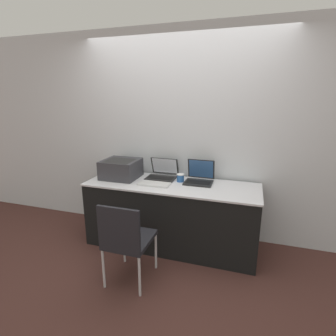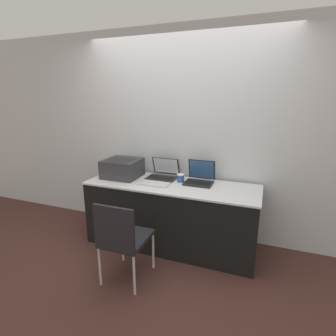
{
  "view_description": "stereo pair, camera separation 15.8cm",
  "coord_description": "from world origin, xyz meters",
  "px_view_note": "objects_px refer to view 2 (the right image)",
  "views": [
    {
      "loc": [
        0.85,
        -2.46,
        1.77
      ],
      "look_at": [
        -0.06,
        0.37,
        0.97
      ],
      "focal_mm": 28.0,
      "sensor_mm": 36.0,
      "label": 1
    },
    {
      "loc": [
        1.0,
        -2.41,
        1.77
      ],
      "look_at": [
        -0.06,
        0.37,
        0.97
      ],
      "focal_mm": 28.0,
      "sensor_mm": 36.0,
      "label": 2
    }
  ],
  "objects_px": {
    "laptop_left": "(163,173)",
    "laptop_right": "(200,178)",
    "coffee_cup": "(181,178)",
    "external_keyboard": "(154,184)",
    "chair": "(122,236)",
    "printer": "(122,167)"
  },
  "relations": [
    {
      "from": "chair",
      "to": "external_keyboard",
      "type": "bearing_deg",
      "value": 88.79
    },
    {
      "from": "printer",
      "to": "external_keyboard",
      "type": "height_order",
      "value": "printer"
    },
    {
      "from": "laptop_right",
      "to": "external_keyboard",
      "type": "height_order",
      "value": "laptop_right"
    },
    {
      "from": "laptop_left",
      "to": "laptop_right",
      "type": "relative_size",
      "value": 1.1
    },
    {
      "from": "laptop_right",
      "to": "coffee_cup",
      "type": "relative_size",
      "value": 3.46
    },
    {
      "from": "printer",
      "to": "laptop_right",
      "type": "distance_m",
      "value": 0.99
    },
    {
      "from": "laptop_right",
      "to": "external_keyboard",
      "type": "relative_size",
      "value": 0.88
    },
    {
      "from": "laptop_right",
      "to": "coffee_cup",
      "type": "height_order",
      "value": "laptop_right"
    },
    {
      "from": "laptop_left",
      "to": "chair",
      "type": "height_order",
      "value": "laptop_left"
    },
    {
      "from": "printer",
      "to": "chair",
      "type": "height_order",
      "value": "printer"
    },
    {
      "from": "laptop_right",
      "to": "external_keyboard",
      "type": "bearing_deg",
      "value": -151.67
    },
    {
      "from": "coffee_cup",
      "to": "printer",
      "type": "bearing_deg",
      "value": -174.78
    },
    {
      "from": "coffee_cup",
      "to": "laptop_right",
      "type": "bearing_deg",
      "value": 12.62
    },
    {
      "from": "printer",
      "to": "laptop_right",
      "type": "bearing_deg",
      "value": 6.92
    },
    {
      "from": "printer",
      "to": "coffee_cup",
      "type": "relative_size",
      "value": 4.62
    },
    {
      "from": "external_keyboard",
      "to": "chair",
      "type": "height_order",
      "value": "chair"
    },
    {
      "from": "laptop_left",
      "to": "printer",
      "type": "bearing_deg",
      "value": -162.51
    },
    {
      "from": "external_keyboard",
      "to": "coffee_cup",
      "type": "xyz_separation_m",
      "value": [
        0.26,
        0.21,
        0.04
      ]
    },
    {
      "from": "laptop_right",
      "to": "external_keyboard",
      "type": "distance_m",
      "value": 0.55
    },
    {
      "from": "laptop_left",
      "to": "coffee_cup",
      "type": "bearing_deg",
      "value": -18.41
    },
    {
      "from": "coffee_cup",
      "to": "chair",
      "type": "bearing_deg",
      "value": -106.57
    },
    {
      "from": "coffee_cup",
      "to": "laptop_left",
      "type": "bearing_deg",
      "value": 161.59
    }
  ]
}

